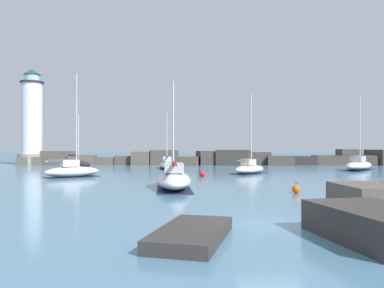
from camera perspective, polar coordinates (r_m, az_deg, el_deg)
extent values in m
plane|color=teal|center=(14.56, 11.89, -12.01)|extent=(600.00, 600.00, 0.00)
cube|color=teal|center=(121.60, 1.28, -1.84)|extent=(400.00, 116.00, 0.01)
cube|color=brown|center=(66.95, -23.28, -2.34)|extent=(4.96, 6.17, 1.37)
cube|color=brown|center=(65.06, -19.76, -2.01)|extent=(4.94, 3.75, 2.27)
cube|color=brown|center=(63.91, -16.43, -2.35)|extent=(4.60, 4.32, 1.58)
cube|color=brown|center=(63.48, -13.02, -2.53)|extent=(3.59, 3.41, 1.24)
cube|color=#4C443D|center=(63.16, -10.50, -2.46)|extent=(3.39, 4.07, 1.42)
cube|color=brown|center=(62.49, -7.92, -2.15)|extent=(3.30, 4.99, 2.14)
cube|color=#4C443D|center=(62.07, -4.47, -2.05)|extent=(5.00, 4.16, 2.41)
cube|color=brown|center=(60.91, -0.90, -2.56)|extent=(4.94, 5.11, 1.38)
cube|color=#423D38|center=(62.21, 2.58, -2.11)|extent=(4.55, 5.25, 2.26)
cube|color=#423D38|center=(61.39, 6.28, -2.04)|extent=(6.11, 5.69, 2.45)
cube|color=#423D38|center=(62.67, 9.55, -2.18)|extent=(4.48, 4.61, 2.08)
cube|color=#4C443D|center=(62.49, 13.11, -2.45)|extent=(4.55, 4.71, 1.48)
cube|color=#383330|center=(64.09, 16.00, -2.42)|extent=(5.47, 5.08, 1.42)
cube|color=#4C443D|center=(65.12, 20.16, -2.32)|extent=(5.27, 4.43, 1.55)
cube|color=#4C443D|center=(66.21, 22.58, -1.84)|extent=(3.34, 4.22, 2.57)
cube|color=#4C443D|center=(67.37, 24.44, -2.24)|extent=(4.26, 6.13, 1.56)
cube|color=#423D38|center=(69.26, 27.17, -1.80)|extent=(5.18, 5.44, 2.49)
cylinder|color=gray|center=(66.35, -23.33, -2.17)|extent=(4.33, 4.33, 1.80)
cylinder|color=white|center=(66.48, -23.32, 3.59)|extent=(3.21, 3.21, 11.55)
cylinder|color=#232328|center=(67.16, -23.30, 8.62)|extent=(3.69, 3.69, 0.25)
cylinder|color=silver|center=(67.27, -23.30, 9.21)|extent=(2.25, 2.25, 1.15)
cone|color=#194C38|center=(67.45, -23.29, 10.07)|extent=(2.73, 2.73, 0.90)
cube|color=#383330|center=(13.15, 26.08, -10.91)|extent=(3.54, 4.78, 1.04)
cube|color=#383330|center=(12.03, -0.12, -13.51)|extent=(2.90, 4.49, 0.40)
cube|color=brown|center=(18.35, 25.18, -7.58)|extent=(2.60, 3.54, 1.26)
ellipsoid|color=white|center=(41.50, 8.65, -3.85)|extent=(4.78, 5.31, 0.93)
cube|color=black|center=(41.53, 8.65, -4.47)|extent=(4.59, 5.08, 0.03)
cube|color=beige|center=(41.24, 8.47, -2.77)|extent=(1.82, 1.90, 0.64)
cylinder|color=silver|center=(41.82, 8.91, 2.27)|extent=(0.12, 0.12, 7.95)
cylinder|color=#BCBCC1|center=(40.56, 7.92, -2.49)|extent=(1.86, 2.31, 0.10)
cube|color=#4C4C51|center=(40.55, 7.92, -2.35)|extent=(1.67, 2.03, 0.20)
ellipsoid|color=black|center=(53.32, -17.23, -2.98)|extent=(5.77, 5.82, 1.12)
cube|color=black|center=(53.35, -17.24, -3.56)|extent=(5.54, 5.58, 0.03)
cylinder|color=silver|center=(52.91, -17.01, 1.02)|extent=(0.12, 0.12, 6.29)
cylinder|color=#BCBCC1|center=(54.30, -17.78, -1.76)|extent=(2.27, 2.31, 0.10)
cube|color=#4C4C51|center=(54.30, -17.78, -1.65)|extent=(2.01, 2.04, 0.20)
ellipsoid|color=silver|center=(38.16, -17.88, -4.05)|extent=(5.44, 4.78, 1.03)
cube|color=black|center=(38.19, -17.88, -4.80)|extent=(5.20, 4.58, 0.03)
cube|color=silver|center=(38.03, -18.25, -2.80)|extent=(1.93, 1.83, 0.64)
cylinder|color=silver|center=(38.31, -17.29, 3.54)|extent=(0.12, 0.12, 9.09)
cylinder|color=#BCBCC1|center=(37.77, -19.40, -2.47)|extent=(2.40, 1.84, 0.10)
cube|color=#4C4C51|center=(37.76, -19.40, -2.31)|extent=(2.11, 1.66, 0.20)
ellipsoid|color=white|center=(52.15, 23.98, -3.02)|extent=(6.89, 7.94, 1.12)
cube|color=black|center=(52.18, 23.98, -3.61)|extent=(6.60, 7.59, 0.03)
cube|color=#B2B2B7|center=(51.72, 23.87, -2.06)|extent=(2.54, 2.75, 0.64)
cylinder|color=silver|center=(52.76, 24.11, 2.28)|extent=(0.12, 0.12, 8.57)
cylinder|color=#BCBCC1|center=(50.53, 23.54, -1.84)|extent=(2.82, 3.63, 0.10)
cube|color=#4C4C51|center=(50.53, 23.54, -1.73)|extent=(2.49, 3.15, 0.20)
ellipsoid|color=white|center=(26.81, -2.95, -5.48)|extent=(3.01, 8.30, 1.15)
cube|color=black|center=(26.86, -2.95, -6.67)|extent=(2.93, 7.89, 0.03)
cube|color=#B2B2B7|center=(26.34, -2.92, -3.62)|extent=(1.49, 2.54, 0.64)
cylinder|color=silver|center=(27.35, -2.98, 2.71)|extent=(0.12, 0.12, 6.57)
cylinder|color=#BCBCC1|center=(25.11, -2.83, -3.25)|extent=(0.45, 4.47, 0.10)
cube|color=maroon|center=(25.10, -2.83, -3.02)|extent=(0.50, 3.81, 0.20)
ellipsoid|color=white|center=(51.31, -3.95, -3.19)|extent=(2.66, 8.11, 0.96)
cube|color=black|center=(51.33, -3.95, -3.71)|extent=(2.59, 7.71, 0.03)
cube|color=silver|center=(50.88, -3.94, -2.30)|extent=(1.30, 2.48, 0.64)
cylinder|color=silver|center=(51.86, -3.96, 1.05)|extent=(0.12, 0.12, 6.65)
cylinder|color=#BCBCC1|center=(49.67, -3.91, -2.08)|extent=(0.47, 4.38, 0.10)
cube|color=navy|center=(49.67, -3.91, -1.97)|extent=(0.51, 3.73, 0.20)
sphere|color=#EA5914|center=(24.59, 15.47, -6.64)|extent=(0.53, 0.53, 0.53)
cylinder|color=black|center=(24.55, 15.47, -5.80)|extent=(0.04, 0.04, 0.20)
sphere|color=red|center=(36.92, 1.44, -4.54)|extent=(0.59, 0.59, 0.59)
cylinder|color=black|center=(36.89, 1.44, -3.92)|extent=(0.04, 0.04, 0.20)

